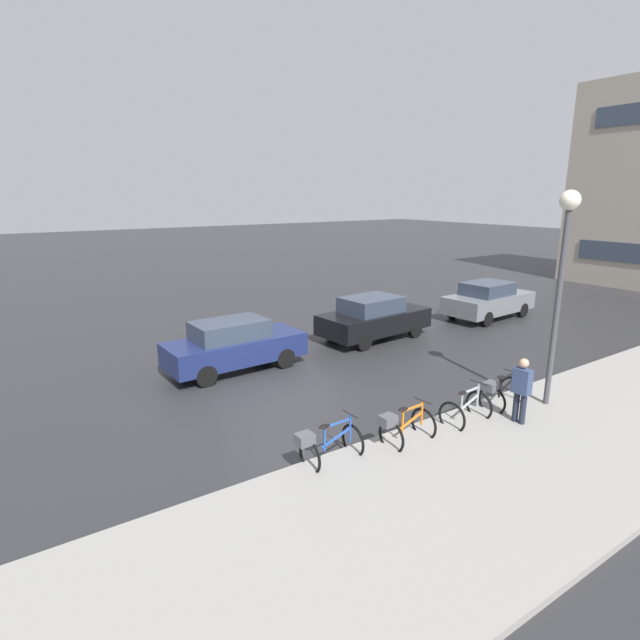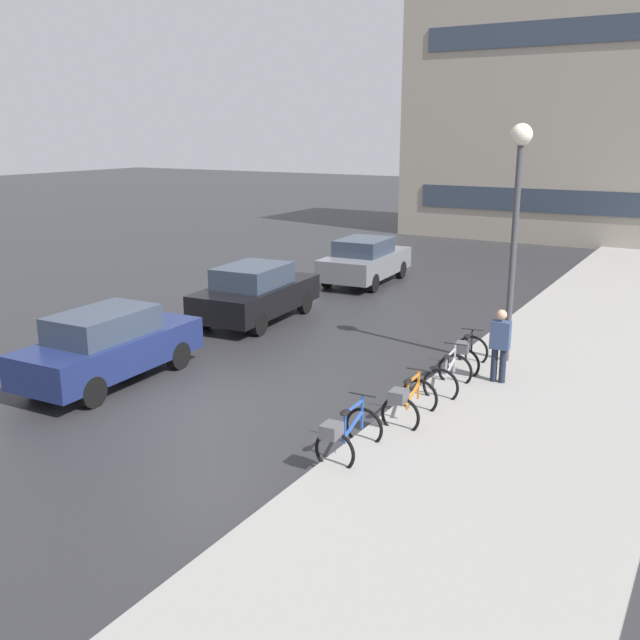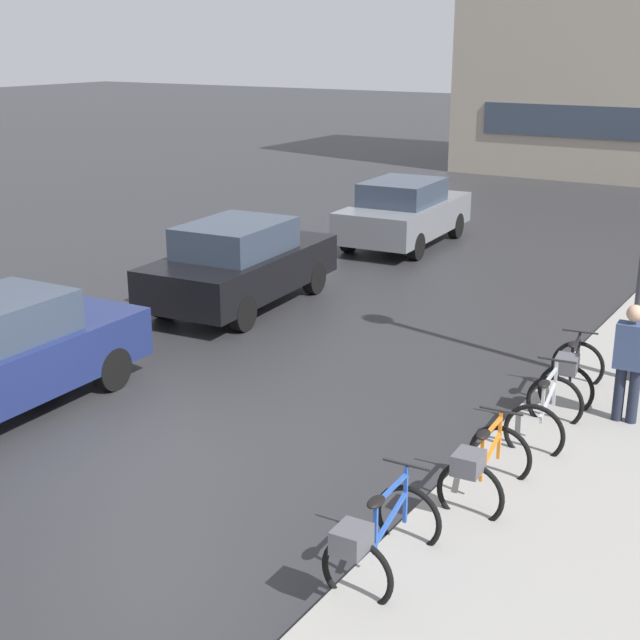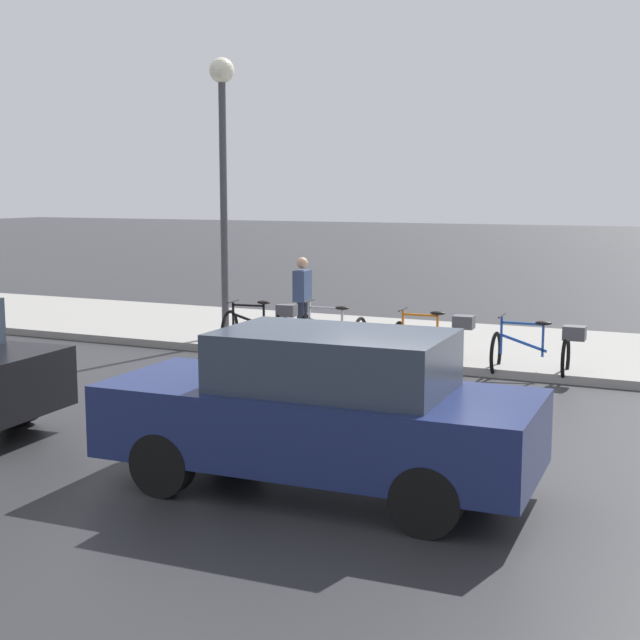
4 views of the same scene
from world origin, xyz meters
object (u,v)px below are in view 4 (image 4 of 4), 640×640
Objects in this scene: pedestrian at (302,296)px; streetlamp at (223,140)px; bicycle_nearest at (540,349)px; bicycle_third at (332,334)px; bicycle_farthest at (262,325)px; bicycle_second at (435,338)px; car_navy at (321,410)px.

streetlamp reaches higher than pedestrian.
bicycle_nearest is 0.84× the size of pedestrian.
pedestrian is at bearing 52.41° from bicycle_third.
bicycle_second is at bearing -89.32° from bicycle_farthest.
bicycle_third is (0.06, 1.95, -0.08)m from bicycle_second.
bicycle_farthest is (0.26, 5.19, 0.01)m from bicycle_nearest.
bicycle_nearest reaches higher than bicycle_farthest.
bicycle_third is 0.27× the size of car_navy.
bicycle_nearest is 3.81m from bicycle_third.
bicycle_second is 1.95m from bicycle_third.
streetlamp is (7.14, 5.43, 3.12)m from car_navy.
bicycle_farthest is at bearing 33.21° from car_navy.
bicycle_third is at bearing -86.02° from bicycle_farthest.
bicycle_second is 5.68m from streetlamp.
pedestrian is (1.11, 4.76, 0.49)m from bicycle_nearest.
pedestrian is at bearing 74.55° from bicycle_second.
bicycle_nearest is 1.86m from bicycle_second.
streetlamp reaches higher than bicycle_nearest.
bicycle_nearest is 1.05× the size of bicycle_second.
streetlamp is (0.54, 4.48, 3.45)m from bicycle_second.
pedestrian reaches higher than bicycle_second.
bicycle_second is 0.31× the size of car_navy.
bicycle_farthest is (-0.04, 3.35, 0.00)m from bicycle_second.
bicycle_third is 4.37m from streetlamp.
bicycle_nearest is at bearing -92.84° from bicycle_farthest.
bicycle_third is 7.28m from car_navy.
pedestrian reaches higher than bicycle_farthest.
bicycle_third is at bearing -100.70° from streetlamp.
bicycle_farthest is at bearing 90.68° from bicycle_second.
car_navy is at bearing -146.79° from bicycle_farthest.
pedestrian reaches higher than car_navy.
car_navy is 2.55× the size of pedestrian.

